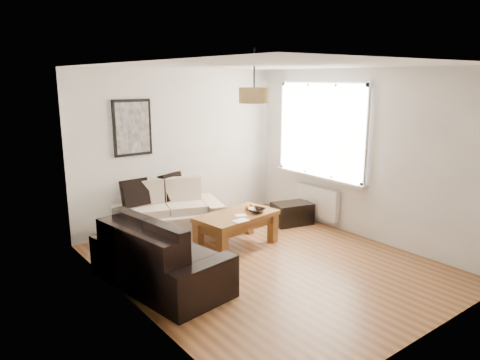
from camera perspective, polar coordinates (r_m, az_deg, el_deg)
floor at (r=6.18m, az=3.44°, el=-10.54°), size 4.50×4.50×0.00m
ceiling at (r=5.67m, az=3.80°, el=14.34°), size 3.80×4.50×0.00m
wall_back at (r=7.60m, az=-7.59°, el=4.04°), size 3.80×0.04×2.60m
wall_front at (r=4.40m, az=23.24°, el=-3.41°), size 3.80×0.04×2.60m
wall_left at (r=4.79m, az=-13.84°, el=-1.44°), size 0.04×4.50×2.60m
wall_right at (r=7.16m, az=15.20°, el=3.16°), size 0.04×4.50×2.60m
window_bay at (r=7.60m, az=10.35°, el=6.22°), size 0.14×1.90×1.60m
radiator at (r=7.80m, az=9.79°, el=-2.73°), size 0.10×0.90×0.52m
poster at (r=7.14m, az=-13.52°, el=6.48°), size 0.62×0.04×0.87m
pendant_shade at (r=5.90m, az=1.80°, el=10.71°), size 0.40×0.40×0.20m
loveseat_cream at (r=7.14m, az=-9.31°, el=-3.88°), size 1.88×1.40×0.83m
sofa_leather at (r=5.53m, az=-10.12°, el=-9.26°), size 1.13×1.91×0.78m
coffee_table at (r=6.69m, az=-0.43°, el=-6.36°), size 1.29×0.82×0.50m
ottoman at (r=7.75m, az=6.64°, el=-4.23°), size 0.73×0.56×0.37m
cushion_left at (r=7.05m, az=-13.20°, el=-1.57°), size 0.42×0.14×0.42m
cushion_right at (r=7.32m, az=-8.66°, el=-0.81°), size 0.45×0.27×0.43m
fruit_bowl at (r=6.69m, az=2.18°, el=-3.87°), size 0.32×0.32×0.06m
orange_a at (r=6.81m, az=1.01°, el=-3.47°), size 0.08×0.08×0.07m
orange_b at (r=6.86m, az=1.46°, el=-3.35°), size 0.11×0.11×0.09m
orange_c at (r=6.79m, az=0.96°, el=-3.52°), size 0.09×0.09×0.08m
papers at (r=6.31m, az=0.11°, el=-5.17°), size 0.22×0.16×0.01m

